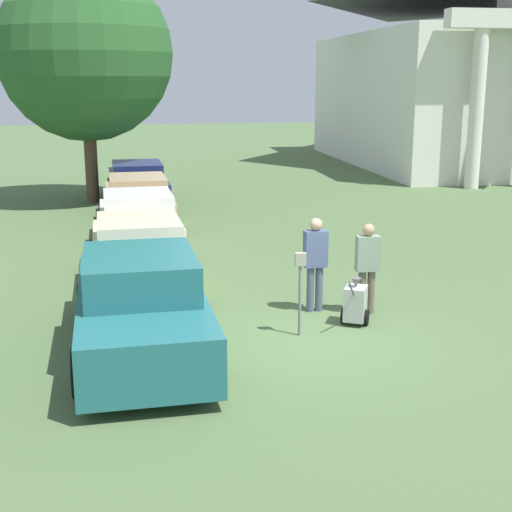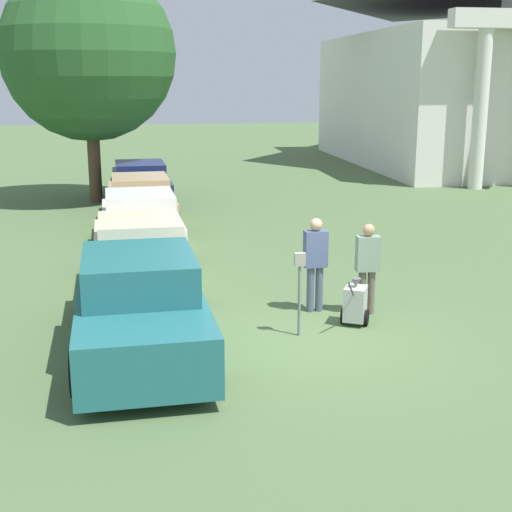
{
  "view_description": "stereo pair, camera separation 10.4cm",
  "coord_description": "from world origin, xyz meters",
  "views": [
    {
      "loc": [
        -2.65,
        -10.76,
        4.2
      ],
      "look_at": [
        -0.61,
        1.56,
        1.1
      ],
      "focal_mm": 50.0,
      "sensor_mm": 36.0,
      "label": 1
    },
    {
      "loc": [
        -2.55,
        -10.78,
        4.2
      ],
      "look_at": [
        -0.61,
        1.56,
        1.1
      ],
      "focal_mm": 50.0,
      "sensor_mm": 36.0,
      "label": 2
    }
  ],
  "objects": [
    {
      "name": "equipment_cart",
      "position": [
        1.02,
        0.72,
        0.39
      ],
      "size": [
        0.63,
        0.97,
        1.0
      ],
      "rotation": [
        0.0,
        0.0,
        -0.47
      ],
      "color": "#B2B2AD",
      "rests_on": "ground_plane"
    },
    {
      "name": "parked_car_white",
      "position": [
        -2.7,
        7.18,
        0.67
      ],
      "size": [
        2.2,
        4.93,
        1.47
      ],
      "rotation": [
        0.0,
        0.0,
        0.05
      ],
      "color": "silver",
      "rests_on": "ground_plane"
    },
    {
      "name": "parking_meter",
      "position": [
        -0.07,
        0.33,
        1.0
      ],
      "size": [
        0.18,
        0.09,
        1.44
      ],
      "color": "slate",
      "rests_on": "ground_plane"
    },
    {
      "name": "parked_car_navy",
      "position": [
        -2.7,
        13.97,
        0.7
      ],
      "size": [
        2.18,
        5.34,
        1.46
      ],
      "rotation": [
        0.0,
        0.0,
        0.05
      ],
      "color": "#19234C",
      "rests_on": "ground_plane"
    },
    {
      "name": "parked_car_cream",
      "position": [
        -2.7,
        3.63,
        0.71
      ],
      "size": [
        2.16,
        4.87,
        1.49
      ],
      "rotation": [
        0.0,
        0.0,
        0.05
      ],
      "color": "beige",
      "rests_on": "ground_plane"
    },
    {
      "name": "ground_plane",
      "position": [
        0.0,
        0.0,
        0.0
      ],
      "size": [
        120.0,
        120.0,
        0.0
      ],
      "primitive_type": "plane",
      "color": "#4C663D"
    },
    {
      "name": "person_worker",
      "position": [
        0.49,
        1.56,
        1.01
      ],
      "size": [
        0.43,
        0.25,
        1.76
      ],
      "rotation": [
        0.0,
        0.0,
        3.21
      ],
      "color": "#515670",
      "rests_on": "ground_plane"
    },
    {
      "name": "person_supervisor",
      "position": [
        1.39,
        1.26,
        0.96
      ],
      "size": [
        0.43,
        0.24,
        1.69
      ],
      "rotation": [
        0.0,
        0.0,
        3.09
      ],
      "color": "#665B4C",
      "rests_on": "ground_plane"
    },
    {
      "name": "church",
      "position": [
        13.77,
        23.79,
        5.62
      ],
      "size": [
        11.58,
        17.16,
        22.25
      ],
      "color": "silver",
      "rests_on": "ground_plane"
    },
    {
      "name": "parked_car_tan",
      "position": [
        -2.7,
        10.48,
        0.69
      ],
      "size": [
        2.16,
        5.18,
        1.45
      ],
      "rotation": [
        0.0,
        0.0,
        0.05
      ],
      "color": "tan",
      "rests_on": "ground_plane"
    },
    {
      "name": "parked_car_teal",
      "position": [
        -2.7,
        0.05,
        0.74
      ],
      "size": [
        2.22,
        5.13,
        1.62
      ],
      "rotation": [
        0.0,
        0.0,
        0.05
      ],
      "color": "#23666B",
      "rests_on": "ground_plane"
    },
    {
      "name": "shade_tree",
      "position": [
        -4.26,
        14.7,
        5.05
      ],
      "size": [
        5.88,
        5.88,
        8.0
      ],
      "color": "brown",
      "rests_on": "ground_plane"
    }
  ]
}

